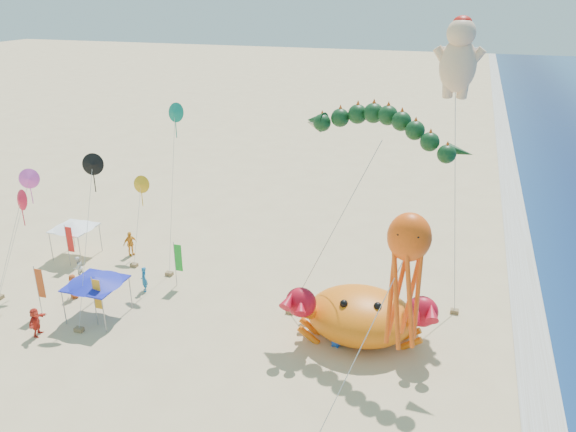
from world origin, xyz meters
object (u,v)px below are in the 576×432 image
(crab_inflatable, at_px, (360,314))
(octopus_kite, at_px, (406,271))
(canopy_blue, at_px, (95,280))
(dragon_kite, at_px, (380,132))
(canopy_white, at_px, (74,225))
(cherub_kite, at_px, (459,56))

(crab_inflatable, height_order, octopus_kite, octopus_kite)
(octopus_kite, relative_size, canopy_blue, 3.15)
(canopy_blue, bearing_deg, dragon_kite, 18.02)
(dragon_kite, distance_m, canopy_blue, 18.62)
(dragon_kite, xyz_separation_m, canopy_white, (-22.10, 1.55, -8.93))
(octopus_kite, relative_size, canopy_white, 3.47)
(crab_inflatable, relative_size, canopy_white, 2.73)
(canopy_white, bearing_deg, dragon_kite, -4.00)
(crab_inflatable, relative_size, canopy_blue, 2.48)
(octopus_kite, bearing_deg, canopy_blue, 168.98)
(crab_inflatable, relative_size, octopus_kite, 0.79)
(canopy_white, bearing_deg, octopus_kite, -22.27)
(cherub_kite, relative_size, canopy_blue, 5.20)
(dragon_kite, relative_size, octopus_kite, 1.20)
(canopy_blue, xyz_separation_m, canopy_white, (-6.56, 6.60, -0.00))
(octopus_kite, bearing_deg, dragon_kite, 107.29)
(dragon_kite, height_order, octopus_kite, dragon_kite)
(crab_inflatable, distance_m, canopy_blue, 15.65)
(dragon_kite, bearing_deg, cherub_kite, 58.86)
(canopy_blue, bearing_deg, canopy_white, 134.81)
(dragon_kite, height_order, canopy_white, dragon_kite)
(cherub_kite, height_order, canopy_white, cherub_kite)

